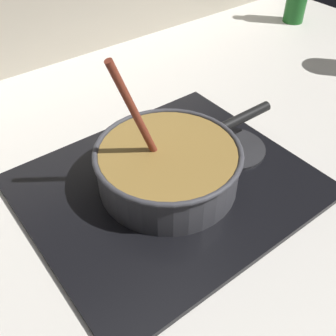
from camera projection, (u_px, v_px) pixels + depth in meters
ground at (189, 247)px, 0.74m from camera, size 2.40×1.60×0.04m
hob_plate at (168, 185)px, 0.83m from camera, size 0.56×0.48×0.01m
burner_ring at (168, 182)px, 0.82m from camera, size 0.19×0.19×0.01m
spare_burner at (232, 148)px, 0.90m from camera, size 0.15×0.15×0.01m
cooking_pan at (168, 166)px, 0.79m from camera, size 0.43×0.29×0.29m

